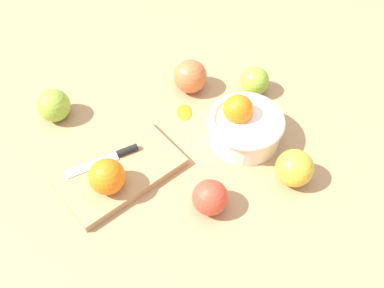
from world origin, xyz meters
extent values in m
plane|color=tan|center=(0.00, 0.00, 0.00)|extent=(2.40, 2.40, 0.00)
cylinder|color=white|center=(-0.13, 0.06, 0.03)|extent=(0.15, 0.15, 0.06)
torus|color=white|center=(-0.13, 0.06, 0.06)|extent=(0.16, 0.16, 0.02)
sphere|color=orange|center=(-0.13, 0.04, 0.07)|extent=(0.06, 0.06, 0.06)
cube|color=tan|center=(0.14, 0.03, 0.01)|extent=(0.27, 0.19, 0.02)
sphere|color=orange|center=(0.18, 0.06, 0.05)|extent=(0.07, 0.07, 0.07)
cube|color=silver|center=(0.19, -0.01, 0.02)|extent=(0.11, 0.02, 0.00)
cylinder|color=black|center=(0.11, -0.01, 0.03)|extent=(0.05, 0.01, 0.01)
sphere|color=#8EB738|center=(0.22, -0.19, 0.04)|extent=(0.07, 0.07, 0.07)
sphere|color=gold|center=(-0.16, 0.20, 0.04)|extent=(0.08, 0.08, 0.08)
sphere|color=#D6422D|center=(0.02, 0.18, 0.03)|extent=(0.07, 0.07, 0.07)
sphere|color=#8EB738|center=(-0.23, -0.05, 0.03)|extent=(0.07, 0.07, 0.07)
sphere|color=#CC6638|center=(-0.10, -0.13, 0.04)|extent=(0.08, 0.08, 0.08)
ellipsoid|color=orange|center=(-0.05, -0.07, 0.00)|extent=(0.05, 0.06, 0.01)
camera|label=1|loc=(0.24, 0.53, 0.72)|focal=39.14mm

